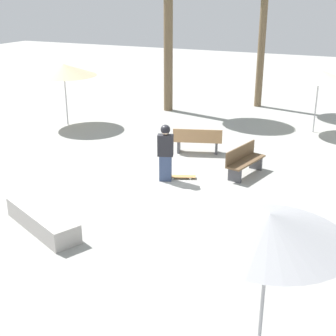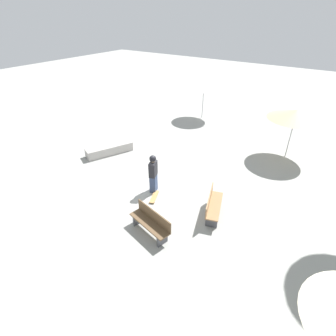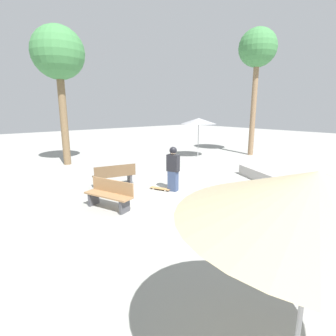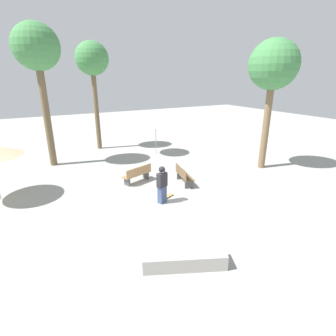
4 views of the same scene
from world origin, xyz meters
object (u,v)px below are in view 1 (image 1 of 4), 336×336
Objects in this scene: skater_main at (165,151)px; skateboard at (182,177)px; bench_far at (244,161)px; shade_umbrella_cream at (319,75)px; bench_near at (198,141)px; shade_umbrella_grey at (269,226)px; shade_umbrella_tan at (64,70)px; concrete_ledge at (42,220)px.

skater_main is 1.99× the size of skateboard.
shade_umbrella_cream is at bearing -178.95° from bench_far.
bench_near is 5.48m from shade_umbrella_cream.
skateboard is 0.34× the size of shade_umbrella_grey.
shade_umbrella_grey reaches higher than skateboard.
concrete_ledge is at bearing 32.38° from shade_umbrella_tan.
concrete_ledge is 1.01× the size of shade_umbrella_cream.
shade_umbrella_tan reaches higher than bench_near.
bench_far is at bearing -51.46° from bench_near.
skater_main is at bearing -107.48° from bench_near.
bench_near is 0.70× the size of shade_umbrella_cream.
skateboard is 0.32× the size of shade_umbrella_tan.
shade_umbrella_tan reaches higher than shade_umbrella_cream.
skater_main is 0.68× the size of shade_umbrella_grey.
shade_umbrella_cream reaches higher than bench_near.
bench_far is at bearing -162.46° from shade_umbrella_grey.
skater_main reaches higher than bench_near.
shade_umbrella_cream is at bearing 157.46° from concrete_ledge.
concrete_ledge is at bearing -18.65° from bench_far.
shade_umbrella_grey is at bearing 4.88° from shade_umbrella_cream.
bench_far is (-1.02, 1.53, 0.37)m from skateboard.
concrete_ledge is 11.58m from shade_umbrella_cream.
skater_main is 2.63m from bench_near.
shade_umbrella_cream is (-6.75, 3.08, 1.29)m from skater_main.
skateboard is 0.34× the size of concrete_ledge.
skater_main is 7.24m from shade_umbrella_grey.
bench_far is 0.65× the size of shade_umbrella_tan.
bench_near is at bearing -153.43° from shade_umbrella_grey.
shade_umbrella_cream is 0.99× the size of shade_umbrella_grey.
skateboard is at bearing 20.08° from skater_main.
shade_umbrella_cream reaches higher than bench_far.
skateboard is 7.48m from shade_umbrella_grey.
bench_far is 5.81m from shade_umbrella_cream.
bench_near is 0.69× the size of shade_umbrella_grey.
shade_umbrella_cream is (-5.42, 1.18, 1.74)m from bench_far.
bench_far reaches higher than skateboard.
skater_main is at bearing -24.55° from shade_umbrella_cream.
concrete_ledge is 6.13m from shade_umbrella_grey.
skater_main reaches higher than skateboard.
concrete_ledge is at bearing -134.37° from skateboard.
shade_umbrella_tan is at bearing -71.53° from shade_umbrella_cream.
skateboard is at bearing 62.12° from shade_umbrella_tan.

